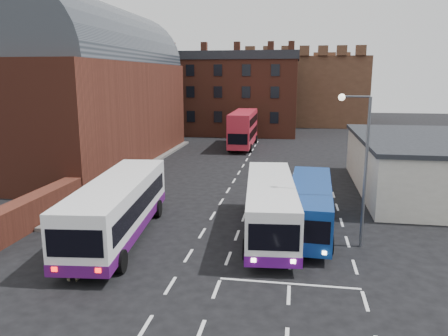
% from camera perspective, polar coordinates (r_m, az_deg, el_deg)
% --- Properties ---
extents(ground, '(180.00, 180.00, 0.00)m').
position_cam_1_polar(ground, '(22.89, -4.17, -10.57)').
color(ground, black).
extents(railway_station, '(12.00, 28.00, 16.00)m').
position_cam_1_polar(railway_station, '(46.36, -17.19, 10.05)').
color(railway_station, '#602B1E').
rests_on(railway_station, ground).
extents(forecourt_wall, '(1.20, 10.00, 1.80)m').
position_cam_1_polar(forecourt_wall, '(28.33, -23.77, -5.19)').
color(forecourt_wall, '#602B1E').
rests_on(forecourt_wall, ground).
extents(cream_building, '(10.40, 16.40, 4.25)m').
position_cam_1_polar(cream_building, '(36.54, 25.02, 0.42)').
color(cream_building, beige).
rests_on(cream_building, ground).
extents(brick_terrace, '(22.00, 10.00, 11.00)m').
position_cam_1_polar(brick_terrace, '(67.53, -0.03, 9.20)').
color(brick_terrace, brown).
rests_on(brick_terrace, ground).
extents(castle_keep, '(22.00, 22.00, 12.00)m').
position_cam_1_polar(castle_keep, '(86.58, 10.18, 9.95)').
color(castle_keep, brown).
rests_on(castle_keep, ground).
extents(bus_white_outbound, '(3.98, 12.16, 3.26)m').
position_cam_1_polar(bus_white_outbound, '(24.39, -13.66, -4.66)').
color(bus_white_outbound, white).
rests_on(bus_white_outbound, ground).
extents(bus_white_inbound, '(3.54, 11.29, 3.03)m').
position_cam_1_polar(bus_white_inbound, '(24.49, 6.07, -4.64)').
color(bus_white_inbound, white).
rests_on(bus_white_inbound, ground).
extents(bus_blue, '(2.87, 10.10, 2.73)m').
position_cam_1_polar(bus_blue, '(25.44, 11.18, -4.59)').
color(bus_blue, navy).
rests_on(bus_blue, ground).
extents(bus_red_double, '(2.89, 11.15, 4.45)m').
position_cam_1_polar(bus_red_double, '(54.17, 2.53, 5.17)').
color(bus_red_double, red).
rests_on(bus_red_double, ground).
extents(street_lamp, '(1.60, 0.39, 7.89)m').
position_cam_1_polar(street_lamp, '(22.99, 17.43, 1.39)').
color(street_lamp, '#53565C').
rests_on(street_lamp, ground).
extents(pedestrian_red, '(0.58, 0.41, 1.49)m').
position_cam_1_polar(pedestrian_red, '(23.19, -19.75, -8.99)').
color(pedestrian_red, '#921807').
rests_on(pedestrian_red, ground).
extents(pedestrian_beige, '(0.86, 0.73, 1.55)m').
position_cam_1_polar(pedestrian_beige, '(20.53, -19.43, -11.64)').
color(pedestrian_beige, tan).
rests_on(pedestrian_beige, ground).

